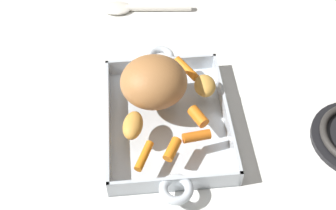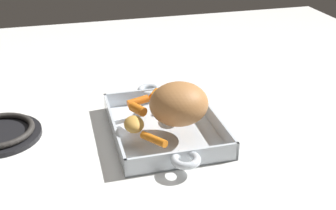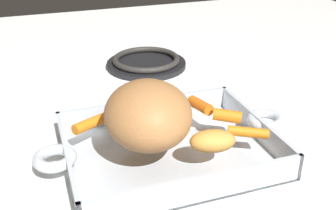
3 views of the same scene
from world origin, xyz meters
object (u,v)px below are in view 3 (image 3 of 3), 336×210
baby_carrot_northwest (200,105)px  stove_burner_rear (146,62)px  potato_corner (125,104)px  baby_carrot_long (92,123)px  baby_carrot_center_right (248,132)px  baby_carrot_short (173,106)px  baby_carrot_center_left (227,115)px  roasting_dish (168,149)px  pork_roast (148,115)px  potato_whole (213,141)px

baby_carrot_northwest → stove_burner_rear: bearing=-90.4°
baby_carrot_northwest → potato_corner: 0.12m
baby_carrot_long → baby_carrot_center_right: bearing=154.2°
baby_carrot_short → baby_carrot_center_right: size_ratio=0.70×
baby_carrot_center_left → baby_carrot_long: (0.20, -0.05, -0.00)m
roasting_dish → baby_carrot_short: 0.07m
baby_carrot_long → potato_corner: 0.07m
pork_roast → potato_whole: (-0.08, 0.04, -0.03)m
baby_carrot_northwest → potato_whole: bearing=74.7°
pork_roast → baby_carrot_center_right: pork_roast is taller
baby_carrot_short → potato_corner: size_ratio=0.75×
roasting_dish → potato_whole: size_ratio=6.17×
baby_carrot_long → potato_whole: potato_whole is taller
baby_carrot_long → baby_carrot_short: bearing=-177.2°
pork_roast → baby_carrot_long: bearing=-46.9°
baby_carrot_center_left → pork_roast: bearing=10.4°
pork_roast → potato_whole: pork_roast is taller
roasting_dish → stove_burner_rear: (-0.07, -0.37, -0.00)m
roasting_dish → baby_carrot_northwest: 0.09m
pork_roast → baby_carrot_center_right: (-0.14, 0.03, -0.04)m
baby_carrot_northwest → baby_carrot_short: bearing=-11.3°
potato_whole → pork_roast: bearing=-30.3°
baby_carrot_center_left → potato_corner: size_ratio=0.79×
potato_corner → baby_carrot_northwest: bearing=164.7°
baby_carrot_short → baby_carrot_long: (0.13, 0.01, -0.00)m
baby_carrot_northwest → stove_burner_rear: size_ratio=0.28×
baby_carrot_short → baby_carrot_long: size_ratio=0.63×
potato_whole → baby_carrot_long: bearing=-39.0°
roasting_dish → baby_carrot_center_left: baby_carrot_center_left is taller
roasting_dish → baby_carrot_long: bearing=-25.3°
baby_carrot_long → roasting_dish: bearing=154.7°
baby_carrot_center_left → potato_corner: bearing=-28.5°
baby_carrot_center_left → potato_whole: bearing=51.0°
baby_carrot_long → stove_burner_rear: bearing=-119.3°
roasting_dish → baby_carrot_center_left: size_ratio=9.04×
baby_carrot_center_left → stove_burner_rear: bearing=-86.5°
baby_carrot_short → baby_carrot_center_right: baby_carrot_short is taller
baby_carrot_center_left → potato_whole: 0.09m
baby_carrot_center_left → baby_carrot_long: bearing=-13.4°
baby_carrot_northwest → stove_burner_rear: 0.32m
baby_carrot_short → baby_carrot_center_left: (-0.07, 0.05, -0.00)m
baby_carrot_center_right → baby_carrot_center_left: bearing=-81.5°
roasting_dish → stove_burner_rear: bearing=-101.3°
baby_carrot_center_right → stove_burner_rear: bearing=-85.9°
pork_roast → baby_carrot_center_left: (-0.13, -0.02, -0.04)m
baby_carrot_northwest → stove_burner_rear: (-0.00, -0.32, -0.04)m
baby_carrot_short → baby_carrot_center_left: 0.09m
roasting_dish → stove_burner_rear: 0.37m
pork_roast → roasting_dish: bearing=-148.6°
potato_whole → potato_corner: bearing=-59.5°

